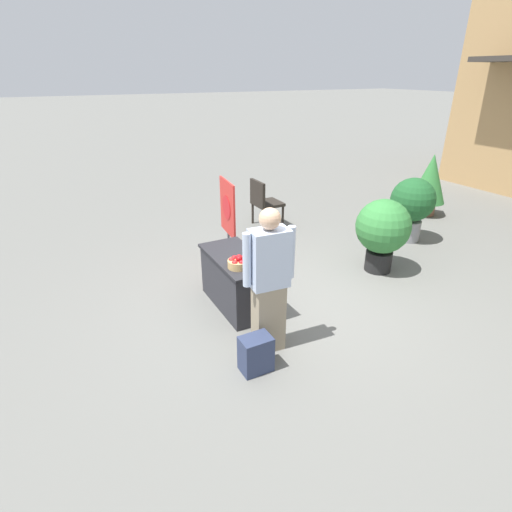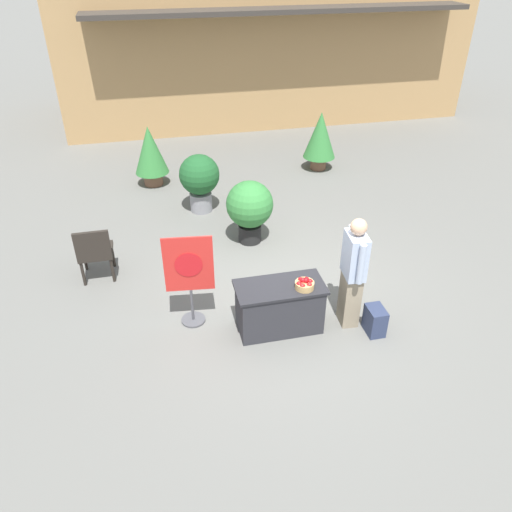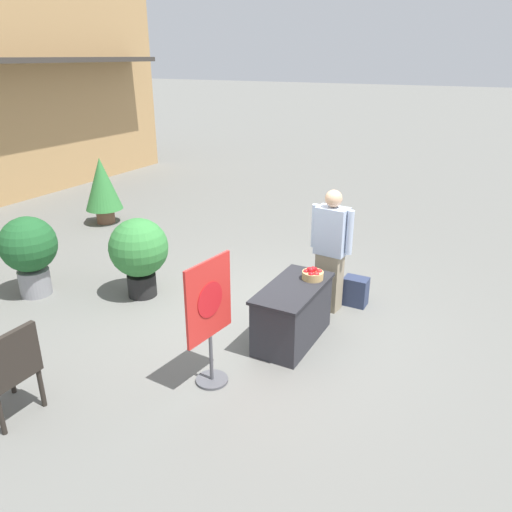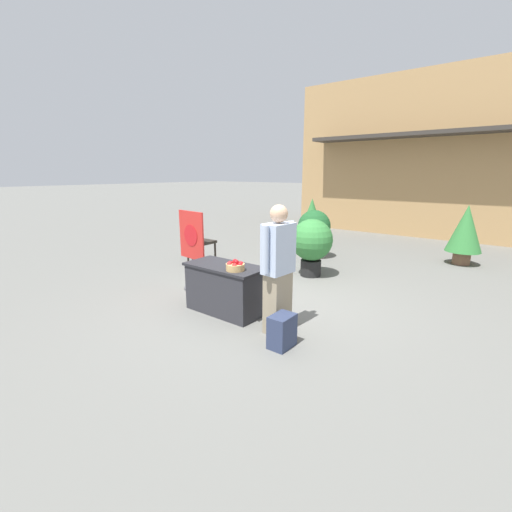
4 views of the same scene
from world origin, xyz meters
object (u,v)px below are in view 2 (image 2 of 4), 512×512
(display_table, at_px, (279,307))
(potted_plant_near_left, at_px, (320,137))
(backpack, at_px, (375,320))
(potted_plant_far_left, at_px, (250,207))
(potted_plant_far_right, at_px, (200,178))
(poster_board, at_px, (190,275))
(potted_plant_near_right, at_px, (150,152))
(apple_basket, at_px, (304,284))
(person_visitor, at_px, (353,272))
(patio_chair, at_px, (95,251))

(display_table, bearing_deg, potted_plant_near_left, 65.73)
(backpack, xyz_separation_m, potted_plant_far_left, (-1.21, 2.93, 0.51))
(potted_plant_near_left, relative_size, potted_plant_far_right, 1.16)
(backpack, xyz_separation_m, poster_board, (-2.54, 0.83, 0.62))
(display_table, bearing_deg, potted_plant_near_right, 105.55)
(backpack, bearing_deg, poster_board, 161.85)
(poster_board, height_order, potted_plant_far_left, poster_board)
(display_table, xyz_separation_m, potted_plant_far_right, (-0.62, 3.97, 0.35))
(potted_plant_near_left, bearing_deg, potted_plant_far_right, -153.36)
(potted_plant_near_left, xyz_separation_m, potted_plant_far_left, (-2.38, -3.01, -0.10))
(apple_basket, relative_size, potted_plant_far_right, 0.22)
(poster_board, bearing_deg, potted_plant_near_right, -169.79)
(display_table, height_order, apple_basket, apple_basket)
(backpack, bearing_deg, person_visitor, 132.22)
(display_table, relative_size, potted_plant_near_left, 0.90)
(potted_plant_near_left, height_order, potted_plant_far_right, potted_plant_near_left)
(poster_board, bearing_deg, patio_chair, -129.05)
(backpack, distance_m, patio_chair, 4.56)
(person_visitor, relative_size, backpack, 4.13)
(potted_plant_near_left, bearing_deg, backpack, -101.16)
(person_visitor, distance_m, potted_plant_far_right, 4.39)
(display_table, bearing_deg, person_visitor, -5.04)
(poster_board, distance_m, potted_plant_near_right, 5.09)
(poster_board, bearing_deg, apple_basket, 76.97)
(potted_plant_near_left, relative_size, potted_plant_far_left, 1.17)
(display_table, bearing_deg, backpack, -17.07)
(potted_plant_near_left, bearing_deg, poster_board, -125.99)
(potted_plant_near_left, xyz_separation_m, potted_plant_near_right, (-4.02, -0.03, -0.03))
(apple_basket, distance_m, person_visitor, 0.73)
(backpack, xyz_separation_m, patio_chair, (-3.94, 2.27, 0.35))
(potted_plant_near_right, bearing_deg, person_visitor, -65.35)
(potted_plant_near_right, bearing_deg, apple_basket, -71.83)
(apple_basket, distance_m, patio_chair, 3.55)
(patio_chair, distance_m, potted_plant_near_right, 3.80)
(poster_board, relative_size, potted_plant_near_left, 1.03)
(display_table, distance_m, potted_plant_near_right, 5.73)
(display_table, bearing_deg, patio_chair, 144.55)
(display_table, relative_size, potted_plant_far_right, 1.04)
(patio_chair, bearing_deg, person_visitor, -118.41)
(apple_basket, distance_m, potted_plant_near_right, 5.92)
(patio_chair, distance_m, potted_plant_far_right, 2.91)
(poster_board, bearing_deg, potted_plant_near_left, 150.66)
(potted_plant_near_left, bearing_deg, potted_plant_far_left, -128.36)
(potted_plant_far_left, bearing_deg, potted_plant_near_left, 51.64)
(person_visitor, xyz_separation_m, potted_plant_near_left, (1.46, 5.62, -0.07))
(display_table, height_order, person_visitor, person_visitor)
(backpack, distance_m, potted_plant_far_right, 4.81)
(person_visitor, bearing_deg, display_table, 0.00)
(apple_basket, relative_size, potted_plant_far_left, 0.22)
(potted_plant_far_left, bearing_deg, patio_chair, -166.53)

